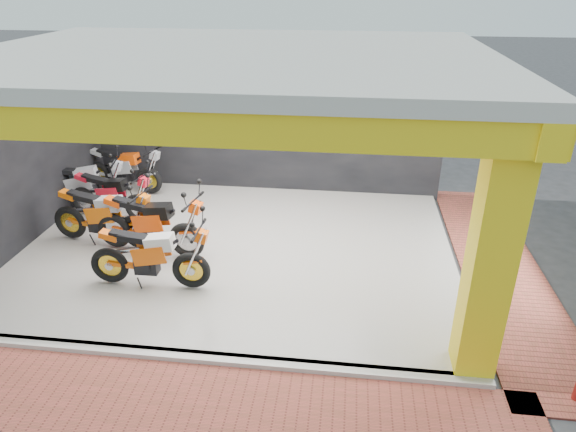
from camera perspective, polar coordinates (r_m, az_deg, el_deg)
name	(u,v)px	position (r m, az deg, el deg)	size (l,w,h in m)	color
ground	(211,315)	(8.20, -8.56, -10.86)	(80.00, 80.00, 0.00)	#2D2D30
showroom_floor	(238,250)	(9.80, -5.59, -3.78)	(8.00, 6.00, 0.10)	silver
showroom_ceiling	(229,56)	(8.65, -6.62, 17.21)	(8.40, 6.40, 0.20)	beige
back_wall	(263,120)	(12.00, -2.78, 10.63)	(8.20, 0.20, 3.50)	black
left_wall	(16,156)	(10.76, -27.97, 5.90)	(0.20, 6.20, 3.50)	black
corner_column	(491,257)	(6.60, 21.66, -4.21)	(0.50, 0.50, 3.50)	yellow
header_beam_front	(168,125)	(5.89, -13.17, 9.84)	(8.40, 0.30, 0.40)	yellow
header_beam_right	(484,81)	(8.70, 20.93, 13.81)	(0.30, 6.40, 0.40)	yellow
floor_kerb	(192,357)	(7.41, -10.67, -15.15)	(8.00, 0.20, 0.10)	silver
paver_front	(173,402)	(6.90, -12.61, -19.49)	(9.00, 1.40, 0.03)	brown
paver_right	(500,268)	(10.02, 22.47, -5.34)	(1.40, 7.00, 0.03)	brown
moto_hero	(190,254)	(8.37, -10.86, -4.13)	(2.13, 0.79, 1.30)	#E95609
moto_row_a	(135,216)	(9.82, -16.68, 0.02)	(2.22, 0.82, 1.36)	#E15E09
moto_row_b	(185,224)	(9.25, -11.35, -0.87)	(2.26, 0.84, 1.38)	#EF490A
moto_row_c	(148,168)	(12.27, -15.29, 5.17)	(2.12, 0.78, 1.29)	#A0A3A7
moto_row_d	(136,195)	(10.90, -16.49, 2.27)	(2.02, 0.75, 1.24)	red
moto_row_e	(110,180)	(11.76, -19.21, 3.77)	(2.12, 0.79, 1.30)	#AAACB1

